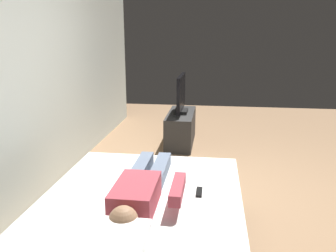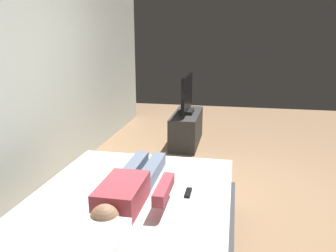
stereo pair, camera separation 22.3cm
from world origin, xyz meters
The scene contains 8 objects.
ground_plane centered at (0.00, 0.00, 0.00)m, with size 10.00×10.00×0.00m, color #8C6B4C.
back_wall centered at (0.40, 1.91, 1.40)m, with size 6.40×0.10×2.80m, color silver.
bed centered at (-1.07, 0.55, 0.26)m, with size 1.99×1.54×0.54m.
pillow centered at (-1.75, 0.55, 0.60)m, with size 0.48×0.34×0.12m, color white.
person centered at (-1.04, 0.54, 0.62)m, with size 1.26×0.46×0.18m.
remote centered at (-0.89, 0.14, 0.55)m, with size 0.15×0.04×0.02m, color black.
tv_stand centered at (1.96, 0.55, 0.25)m, with size 1.10×0.40×0.50m, color #2D2D2D.
tv centered at (1.96, 0.55, 0.78)m, with size 0.88×0.20×0.59m.
Camera 2 is at (-3.22, -0.17, 1.70)m, focal length 36.68 mm.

